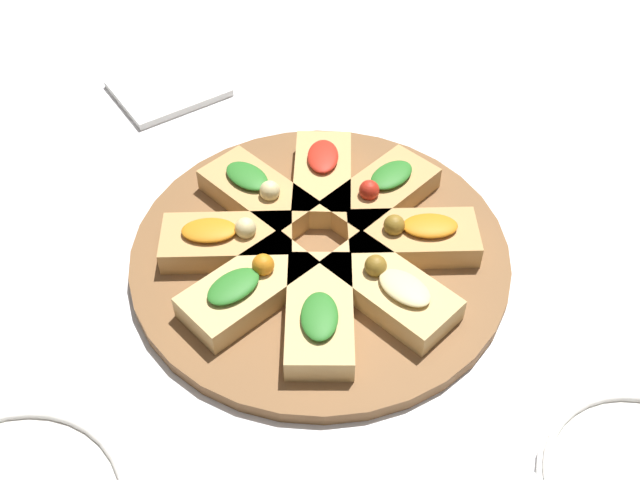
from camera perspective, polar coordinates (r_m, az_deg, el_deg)
ground_plane at (r=0.88m, az=0.00°, el=-1.39°), size 3.00×3.00×0.00m
serving_board at (r=0.87m, az=0.00°, el=-1.03°), size 0.44×0.44×0.02m
focaccia_slice_0 at (r=0.78m, az=-0.03°, el=-5.63°), size 0.10×0.16×0.04m
focaccia_slice_1 at (r=0.81m, az=5.39°, el=-3.74°), size 0.14×0.16×0.05m
focaccia_slice_2 at (r=0.86m, az=7.08°, el=0.25°), size 0.16×0.10×0.05m
focaccia_slice_3 at (r=0.91m, az=4.66°, el=3.60°), size 0.16×0.14×0.05m
focaccia_slice_4 at (r=0.93m, az=0.20°, el=4.87°), size 0.10×0.16×0.04m
focaccia_slice_5 at (r=0.91m, az=-4.75°, el=3.54°), size 0.14×0.16×0.05m
focaccia_slice_6 at (r=0.86m, az=-7.11°, el=-0.04°), size 0.16×0.10×0.05m
focaccia_slice_7 at (r=0.81m, az=-5.50°, el=-3.64°), size 0.16×0.14×0.05m
napkin_stack at (r=1.15m, az=-11.47°, el=11.25°), size 0.18×0.17×0.01m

